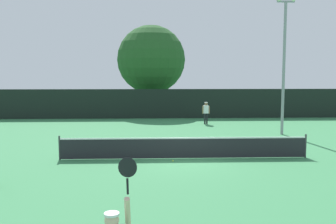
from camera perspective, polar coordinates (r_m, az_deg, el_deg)
The scene contains 8 objects.
ground_plane at distance 16.86m, azimuth 2.49°, elevation -7.14°, with size 120.00×120.00×0.00m, color #387F4C.
tennis_net at distance 16.76m, azimuth 2.50°, elevation -5.43°, with size 11.16×0.08×1.07m.
perimeter_fence at distance 32.06m, azimuth 0.15°, elevation 1.28°, with size 38.17×0.12×2.53m, color black.
player_receiving at distance 28.35m, azimuth 5.84°, elevation 0.19°, with size 0.57×0.25×1.68m.
tennis_ball at distance 16.28m, azimuth 0.76°, elevation -7.48°, with size 0.07×0.07×0.07m, color #CCE033.
light_pole at distance 24.36m, azimuth 17.39°, elevation 7.96°, with size 1.18×0.28×8.48m.
large_tree at distance 36.33m, azimuth -2.59°, elevation 8.04°, with size 6.58×6.58×8.52m.
parked_car_near at distance 39.58m, azimuth -5.44°, elevation 1.40°, with size 2.05×4.27×1.69m.
Camera 1 is at (-1.41, -16.38, 3.76)m, focal length 39.72 mm.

